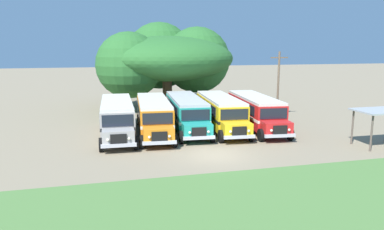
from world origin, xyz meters
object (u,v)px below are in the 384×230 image
Objects in this scene: parked_bus_slot_2 at (186,111)px; waiting_shelter at (381,113)px; parked_bus_slot_0 at (117,116)px; utility_pole at (278,83)px; parked_bus_slot_1 at (154,114)px; parked_bus_slot_3 at (221,111)px; broad_shade_tree at (166,59)px; parked_bus_slot_4 at (255,110)px.

waiting_shelter is (12.35, -9.03, 0.87)m from parked_bus_slot_2.
utility_pole is (15.86, 2.64, 2.04)m from parked_bus_slot_0.
utility_pole is (12.81, 2.64, 2.04)m from parked_bus_slot_1.
parked_bus_slot_0 is at bearing -170.54° from utility_pole.
waiting_shelter is (9.34, -8.54, 0.87)m from parked_bus_slot_3.
utility_pole is (9.32, -10.47, -2.12)m from broad_shade_tree.
parked_bus_slot_1 is 3.04× the size of waiting_shelter.
broad_shade_tree is at bearing -164.52° from parked_bus_slot_3.
utility_pole is at bearing 101.50° from parked_bus_slot_0.
broad_shade_tree is 4.54× the size of waiting_shelter.
utility_pole reaches higher than parked_bus_slot_4.
parked_bus_slot_0 is 0.99× the size of parked_bus_slot_1.
parked_bus_slot_2 and parked_bus_slot_3 have the same top height.
utility_pole is (6.80, 2.46, 2.04)m from parked_bus_slot_3.
parked_bus_slot_3 is at bearing 84.80° from parked_bus_slot_2.
parked_bus_slot_0 and parked_bus_slot_1 have the same top height.
parked_bus_slot_3 reaches higher than waiting_shelter.
parked_bus_slot_4 is at bearing 127.14° from waiting_shelter.
parked_bus_slot_3 is 7.51m from utility_pole.
broad_shade_tree reaches higher than parked_bus_slot_4.
broad_shade_tree is (3.49, 13.11, 4.16)m from parked_bus_slot_1.
parked_bus_slot_0 is 9.06m from parked_bus_slot_3.
parked_bus_slot_4 is (12.24, -0.22, 0.00)m from parked_bus_slot_0.
parked_bus_slot_1 is at bearing -83.83° from parked_bus_slot_3.
parked_bus_slot_2 is at bearing 107.14° from parked_bus_slot_1.
parked_bus_slot_0 is 0.99× the size of parked_bus_slot_4.
parked_bus_slot_1 and parked_bus_slot_4 have the same top height.
parked_bus_slot_0 is at bearing 155.57° from waiting_shelter.
parked_bus_slot_3 is (3.01, -0.49, 0.00)m from parked_bus_slot_2.
parked_bus_slot_4 is at bearing 93.11° from parked_bus_slot_1.
broad_shade_tree reaches higher than parked_bus_slot_2.
parked_bus_slot_1 is at bearing 92.07° from parked_bus_slot_0.
utility_pole reaches higher than parked_bus_slot_1.
utility_pole is at bearing 106.14° from parked_bus_slot_1.
broad_shade_tree reaches higher than parked_bus_slot_3.
parked_bus_slot_2 is (6.05, 0.68, 0.00)m from parked_bus_slot_0.
waiting_shelter is at bearing -61.08° from broad_shade_tree.
broad_shade_tree reaches higher than parked_bus_slot_1.
parked_bus_slot_2 is 6.25m from parked_bus_slot_4.
parked_bus_slot_1 is 1.00× the size of parked_bus_slot_4.
broad_shade_tree reaches higher than parked_bus_slot_0.
parked_bus_slot_1 is 1.62× the size of utility_pole.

